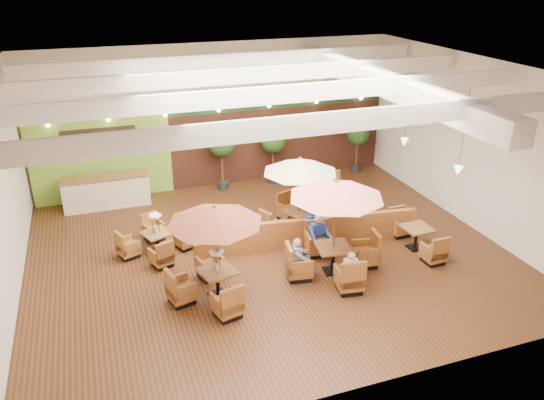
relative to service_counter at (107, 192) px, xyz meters
name	(u,v)px	position (x,y,z in m)	size (l,w,h in m)	color
room	(262,126)	(4.65, -3.88, 3.05)	(14.04, 14.00, 5.52)	#381E0F
service_counter	(107,192)	(0.00, 0.00, 0.00)	(3.00, 0.75, 1.18)	beige
booth_divider	(311,232)	(5.80, -5.14, -0.11)	(6.86, 0.18, 0.95)	brown
table_0	(213,232)	(2.34, -6.83, 1.31)	(2.59, 2.71, 2.66)	brown
table_1	(335,211)	(5.78, -6.75, 1.33)	(2.85, 2.85, 2.84)	brown
table_2	(300,181)	(5.81, -4.11, 1.19)	(2.71, 2.71, 2.60)	brown
table_3	(157,240)	(1.23, -3.97, -0.17)	(2.45, 2.45, 1.46)	brown
table_4	(416,238)	(8.79, -6.36, -0.23)	(0.85, 2.46, 0.92)	brown
table_5	(347,200)	(8.04, -3.19, -0.19)	(0.98, 2.79, 1.04)	brown
topiary_0	(221,146)	(4.35, 0.20, 1.20)	(1.03, 1.03, 2.40)	black
topiary_1	(273,143)	(6.42, 0.20, 1.08)	(0.96, 0.96, 2.23)	black
topiary_2	(358,136)	(10.15, 0.20, 0.98)	(0.90, 0.90, 2.10)	black
diner_0	(350,267)	(5.78, -7.79, 0.16)	(0.41, 0.38, 0.76)	silver
diner_1	(318,232)	(5.78, -5.71, 0.18)	(0.40, 0.32, 0.82)	#2644A7
diner_2	(299,254)	(4.74, -6.75, 0.17)	(0.38, 0.42, 0.79)	gray
diner_3	(311,222)	(5.81, -5.06, 0.19)	(0.44, 0.39, 0.83)	#2644A7
diner_4	(326,207)	(6.76, -4.11, 0.15)	(0.35, 0.40, 0.74)	silver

